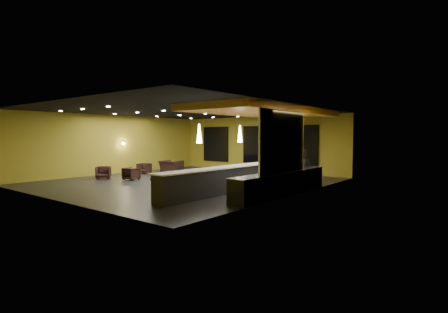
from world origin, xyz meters
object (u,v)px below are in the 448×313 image
Objects in this scene: armchair_a at (103,173)px; bar_stool_0 at (156,186)px; armchair_b at (131,174)px; column at (287,146)px; bar_stool_1 at (183,183)px; staff_c at (302,167)px; prep_counter at (282,184)px; bar_stool_3 at (230,177)px; bar_counter at (233,179)px; staff_b at (300,168)px; bar_stool_2 at (204,179)px; bar_stool_4 at (248,173)px; armchair_d at (171,167)px; pendant_2 at (271,134)px; armchair_c at (144,168)px; pendant_1 at (240,134)px; bar_stool_5 at (262,172)px; staff_a at (286,169)px.

bar_stool_0 is (6.99, -2.36, 0.18)m from armchair_a.
column is at bearing -149.70° from armchair_b.
bar_stool_1 is at bearing 154.37° from armchair_b.
staff_c is (1.59, -1.58, -0.89)m from column.
bar_stool_0 is at bearing -127.05° from prep_counter.
bar_stool_0 is 1.09× the size of bar_stool_3.
staff_b is (1.49, 3.07, 0.31)m from bar_counter.
bar_stool_3 is (-2.73, 0.25, 0.04)m from prep_counter.
bar_stool_4 is (0.12, 2.95, 0.02)m from bar_stool_2.
prep_counter is 2.59m from staff_c.
armchair_d is (-9.11, 2.69, -0.04)m from prep_counter.
pendant_2 reaches higher than armchair_c.
bar_stool_2 is 2.96m from bar_stool_4.
bar_stool_2 is at bearing -155.87° from prep_counter.
bar_stool_4 is (5.58, 2.48, 0.22)m from armchair_b.
armchair_c is 0.86× the size of bar_stool_0.
bar_stool_2 is (6.24, -3.98, 0.13)m from armchair_d.
pendant_2 reaches higher than bar_stool_2.
bar_stool_4 reaches higher than armchair_a.
staff_c is 8.71m from armchair_d.
prep_counter is 8.36m from armchair_b.
armchair_b is at bearing 94.03° from armchair_d.
bar_stool_0 reaches higher than bar_stool_3.
bar_stool_1 is at bearing -133.99° from staff_c.
armchair_d is (-7.11, 2.69, -1.96)m from pendant_1.
armchair_d is 9.01m from bar_stool_0.
staff_c is 2.39m from bar_stool_5.
bar_stool_0 reaches higher than armchair_d.
bar_counter reaches higher than armchair_b.
bar_stool_0 is at bearing -99.67° from bar_stool_1.
bar_stool_3 is (0.14, 1.53, -0.05)m from bar_stool_2.
bar_stool_1 is 4.32m from bar_stool_4.
prep_counter is 7.43× the size of bar_stool_2.
bar_stool_2 is 1.11× the size of bar_stool_5.
bar_stool_1 is at bearing 80.33° from bar_stool_0.
prep_counter is 4.75m from column.
staff_a is (1.11, -0.59, -1.56)m from pendant_2.
pendant_2 is at bearing 152.66° from staff_a.
bar_counter reaches higher than armchair_c.
column is 4.27× the size of bar_stool_1.
pendant_2 is at bearing -21.64° from armchair_a.
pendant_1 is at bearing -37.86° from armchair_a.
armchair_c is 0.82× the size of bar_stool_4.
pendant_1 reaches higher than bar_stool_3.
armchair_c is at bearing 34.96° from armchair_d.
bar_counter is 10.86× the size of bar_stool_3.
bar_stool_0 is (6.23, -6.50, 0.13)m from armchair_d.
pendant_1 is 0.96× the size of bar_stool_5.
bar_stool_3 is 0.88× the size of bar_stool_4.
prep_counter is at bearing -23.98° from armchair_c.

